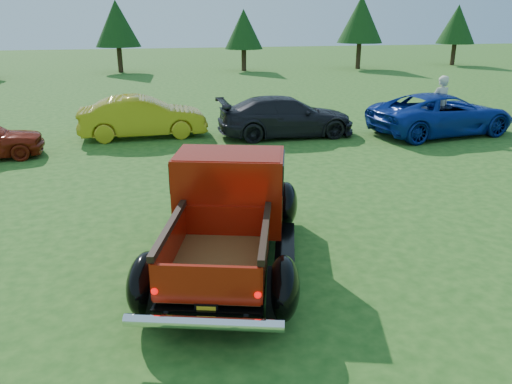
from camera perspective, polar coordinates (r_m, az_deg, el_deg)
ground at (r=8.78m, az=1.23°, el=-6.78°), size 120.00×120.00×0.00m
tree_mid_left at (r=38.63m, az=-15.62°, el=18.04°), size 3.20×3.20×5.00m
tree_mid_right at (r=38.47m, az=-1.42°, el=18.09°), size 2.82×2.82×4.40m
tree_east at (r=40.83m, az=11.89°, el=18.75°), size 3.46×3.46×5.40m
tree_far_east at (r=46.15m, az=21.99°, el=17.34°), size 3.07×3.07×4.80m
pickup_truck at (r=8.34m, az=-2.94°, el=-1.81°), size 3.42×5.18×1.81m
show_car_yellow at (r=17.35m, az=-12.80°, el=8.37°), size 4.19×1.50×1.38m
show_car_grey at (r=17.11m, az=3.46°, el=8.61°), size 4.67×1.98×1.34m
show_car_blue at (r=18.49m, az=20.44°, el=8.35°), size 5.31×2.93×1.41m
spectator at (r=18.67m, az=20.25°, el=9.36°), size 0.78×0.57×1.98m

